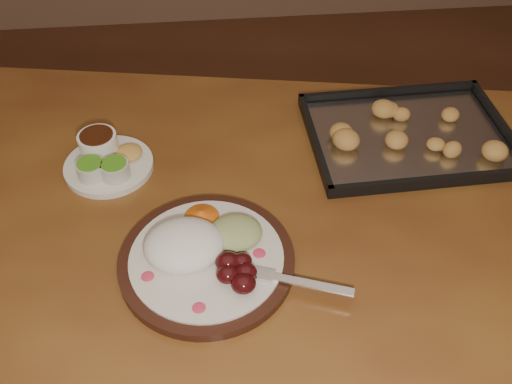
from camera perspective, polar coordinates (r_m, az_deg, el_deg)
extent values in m
plane|color=brown|center=(1.70, -1.50, -16.70)|extent=(4.00, 4.00, 0.00)
cube|color=brown|center=(1.02, -2.52, -3.85)|extent=(1.64, 1.15, 0.04)
cylinder|color=#452214|center=(1.74, -23.45, -0.85)|extent=(0.07, 0.07, 0.71)
cylinder|color=#452214|center=(1.66, 23.68, -3.64)|extent=(0.07, 0.07, 0.71)
cylinder|color=black|center=(0.95, -4.94, -6.92)|extent=(0.29, 0.29, 0.02)
cylinder|color=beige|center=(0.94, -4.97, -6.55)|extent=(0.25, 0.25, 0.01)
ellipsoid|color=#C9304B|center=(0.92, -10.78, -8.29)|extent=(0.02, 0.02, 0.00)
ellipsoid|color=#C9304B|center=(0.88, -5.73, -11.45)|extent=(0.02, 0.02, 0.00)
ellipsoid|color=#C9304B|center=(0.94, 0.32, -6.14)|extent=(0.02, 0.02, 0.00)
ellipsoid|color=#C9304B|center=(0.98, -9.03, -3.71)|extent=(0.02, 0.02, 0.00)
ellipsoid|color=white|center=(0.93, -7.22, -5.28)|extent=(0.17, 0.17, 0.06)
ellipsoid|color=#490A0F|center=(0.89, -2.85, -8.22)|extent=(0.04, 0.03, 0.03)
ellipsoid|color=#490A0F|center=(0.89, -1.02, -8.00)|extent=(0.04, 0.03, 0.03)
ellipsoid|color=#490A0F|center=(0.91, -1.43, -6.94)|extent=(0.04, 0.03, 0.03)
ellipsoid|color=#490A0F|center=(0.88, -1.26, -9.15)|extent=(0.04, 0.03, 0.03)
ellipsoid|color=#490A0F|center=(0.91, -2.83, -7.01)|extent=(0.04, 0.03, 0.03)
ellipsoid|color=#C6BC7F|center=(0.95, -2.07, -4.06)|extent=(0.12, 0.12, 0.04)
cone|color=#D85B13|center=(0.98, -5.51, -2.26)|extent=(0.07, 0.07, 0.03)
cube|color=white|center=(0.90, 5.38, -9.14)|extent=(0.14, 0.06, 0.00)
cube|color=white|center=(0.91, 0.68, -8.17)|extent=(0.04, 0.03, 0.00)
cylinder|color=white|center=(0.90, -1.00, -8.34)|extent=(0.03, 0.01, 0.00)
cylinder|color=white|center=(0.91, -0.89, -8.02)|extent=(0.03, 0.01, 0.00)
cylinder|color=white|center=(0.91, -0.79, -7.71)|extent=(0.03, 0.01, 0.00)
cylinder|color=white|center=(0.92, -0.69, -7.40)|extent=(0.03, 0.01, 0.00)
cylinder|color=silver|center=(1.14, -14.49, 2.54)|extent=(0.17, 0.17, 0.01)
cylinder|color=beige|center=(1.11, -16.16, 2.16)|extent=(0.05, 0.05, 0.03)
cylinder|color=#49941D|center=(1.10, -16.32, 2.77)|extent=(0.05, 0.05, 0.00)
cylinder|color=beige|center=(1.09, -13.90, 2.16)|extent=(0.05, 0.05, 0.03)
cylinder|color=#49941D|center=(1.08, -14.04, 2.78)|extent=(0.05, 0.05, 0.00)
cylinder|color=white|center=(1.15, -15.48, 4.65)|extent=(0.07, 0.07, 0.04)
cylinder|color=#341509|center=(1.14, -15.69, 5.46)|extent=(0.06, 0.06, 0.00)
ellipsoid|color=gold|center=(1.14, -12.59, 3.91)|extent=(0.05, 0.05, 0.02)
cube|color=black|center=(1.21, 14.97, 5.27)|extent=(0.41, 0.31, 0.01)
cube|color=black|center=(1.31, 13.12, 9.72)|extent=(0.40, 0.02, 0.02)
cube|color=black|center=(1.11, 17.38, 1.05)|extent=(0.40, 0.02, 0.02)
cube|color=black|center=(1.29, 23.29, 6.20)|extent=(0.02, 0.30, 0.02)
cube|color=black|center=(1.15, 5.90, 5.12)|extent=(0.02, 0.30, 0.02)
cube|color=silver|center=(1.21, 15.01, 5.46)|extent=(0.38, 0.28, 0.00)
ellipsoid|color=gold|center=(1.22, 17.38, 6.23)|extent=(0.04, 0.04, 0.03)
ellipsoid|color=gold|center=(1.26, 18.33, 7.37)|extent=(0.06, 0.06, 0.03)
ellipsoid|color=gold|center=(1.27, 14.87, 8.58)|extent=(0.05, 0.06, 0.03)
ellipsoid|color=gold|center=(1.22, 12.77, 7.38)|extent=(0.05, 0.06, 0.03)
ellipsoid|color=gold|center=(1.21, 11.34, 7.24)|extent=(0.06, 0.06, 0.03)
ellipsoid|color=gold|center=(1.18, 12.89, 5.96)|extent=(0.04, 0.04, 0.03)
ellipsoid|color=gold|center=(1.15, 11.70, 4.69)|extent=(0.06, 0.06, 0.03)
ellipsoid|color=gold|center=(1.13, 15.50, 3.33)|extent=(0.05, 0.06, 0.03)
ellipsoid|color=gold|center=(1.18, 17.63, 4.77)|extent=(0.05, 0.06, 0.03)
ellipsoid|color=gold|center=(1.20, 19.02, 4.93)|extent=(0.06, 0.06, 0.03)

